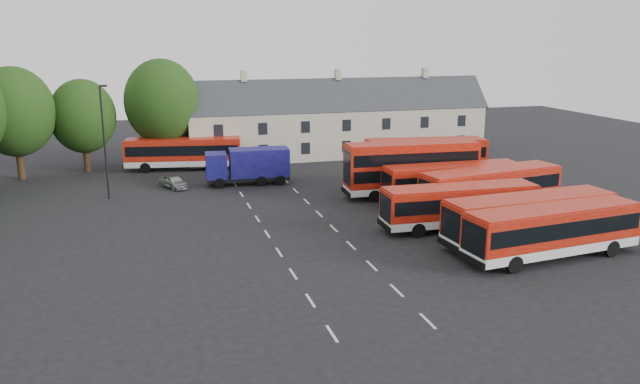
{
  "coord_description": "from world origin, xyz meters",
  "views": [
    {
      "loc": [
        -7.96,
        -40.03,
        13.83
      ],
      "look_at": [
        4.64,
        4.49,
        2.2
      ],
      "focal_mm": 35.0,
      "sensor_mm": 36.0,
      "label": 1
    }
  ],
  "objects_px": {
    "box_truck": "(249,164)",
    "silver_car": "(174,182)",
    "lamppost": "(104,139)",
    "bus_dd_south": "(412,166)",
    "bus_row_a": "(553,228)"
  },
  "relations": [
    {
      "from": "silver_car",
      "to": "lamppost",
      "type": "relative_size",
      "value": 0.36
    },
    {
      "from": "box_truck",
      "to": "lamppost",
      "type": "bearing_deg",
      "value": -166.77
    },
    {
      "from": "bus_row_a",
      "to": "silver_car",
      "type": "distance_m",
      "value": 34.19
    },
    {
      "from": "bus_dd_south",
      "to": "silver_car",
      "type": "distance_m",
      "value": 22.03
    },
    {
      "from": "box_truck",
      "to": "silver_car",
      "type": "bearing_deg",
      "value": -179.92
    },
    {
      "from": "box_truck",
      "to": "silver_car",
      "type": "xyz_separation_m",
      "value": [
        -7.04,
        0.43,
        -1.32
      ]
    },
    {
      "from": "silver_car",
      "to": "lamppost",
      "type": "xyz_separation_m",
      "value": [
        -5.63,
        -2.59,
        4.64
      ]
    },
    {
      "from": "bus_row_a",
      "to": "lamppost",
      "type": "height_order",
      "value": "lamppost"
    },
    {
      "from": "bus_dd_south",
      "to": "box_truck",
      "type": "bearing_deg",
      "value": 149.97
    },
    {
      "from": "silver_car",
      "to": "lamppost",
      "type": "distance_m",
      "value": 7.74
    },
    {
      "from": "bus_dd_south",
      "to": "box_truck",
      "type": "distance_m",
      "value": 15.54
    },
    {
      "from": "box_truck",
      "to": "lamppost",
      "type": "distance_m",
      "value": 13.27
    },
    {
      "from": "bus_row_a",
      "to": "bus_dd_south",
      "type": "bearing_deg",
      "value": 90.83
    },
    {
      "from": "bus_dd_south",
      "to": "box_truck",
      "type": "height_order",
      "value": "bus_dd_south"
    },
    {
      "from": "silver_car",
      "to": "bus_dd_south",
      "type": "bearing_deg",
      "value": -49.81
    }
  ]
}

